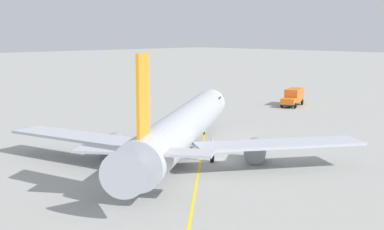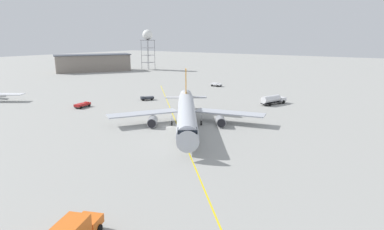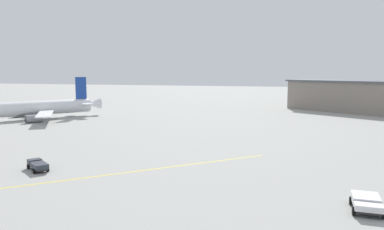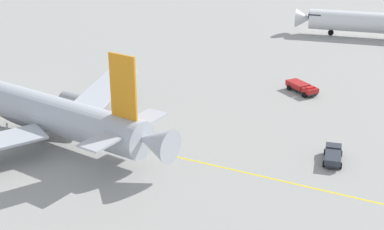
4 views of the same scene
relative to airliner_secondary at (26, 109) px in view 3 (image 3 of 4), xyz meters
The scene contains 4 objects.
airliner_secondary is the anchor object (origin of this frame).
pushback_tug_truck 89.12m from the airliner_secondary, 120.85° to the right, with size 4.35×2.87×1.30m.
baggage_truck_truck 56.16m from the airliner_secondary, 138.61° to the right, with size 3.87×4.46×1.22m.
terminal_shed 98.84m from the airliner_secondary, 63.00° to the right, with size 35.53×43.90×10.05m.
Camera 3 is at (-13.48, -53.86, 13.11)m, focal length 34.37 mm.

